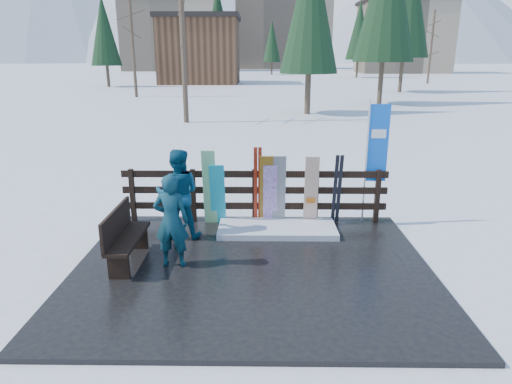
{
  "coord_description": "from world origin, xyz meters",
  "views": [
    {
      "loc": [
        0.15,
        -7.04,
        3.51
      ],
      "look_at": [
        0.05,
        1.0,
        1.1
      ],
      "focal_mm": 32.0,
      "sensor_mm": 36.0,
      "label": 1
    }
  ],
  "objects_px": {
    "person_back": "(178,194)",
    "snowboard_1": "(210,188)",
    "bench": "(124,235)",
    "snowboard_3": "(270,195)",
    "snowboard_2": "(266,191)",
    "snowboard_5": "(311,191)",
    "snowboard_0": "(218,195)",
    "person_front": "(171,221)",
    "rental_flag": "(375,148)",
    "snowboard_4": "(279,191)"
  },
  "relations": [
    {
      "from": "snowboard_4",
      "to": "person_front",
      "type": "xyz_separation_m",
      "value": [
        -1.86,
        -1.94,
        0.04
      ]
    },
    {
      "from": "snowboard_1",
      "to": "snowboard_4",
      "type": "xyz_separation_m",
      "value": [
        1.43,
        -0.0,
        -0.06
      ]
    },
    {
      "from": "snowboard_5",
      "to": "rental_flag",
      "type": "xyz_separation_m",
      "value": [
        1.32,
        0.27,
        0.86
      ]
    },
    {
      "from": "snowboard_1",
      "to": "snowboard_3",
      "type": "bearing_deg",
      "value": -0.0
    },
    {
      "from": "snowboard_2",
      "to": "snowboard_5",
      "type": "bearing_deg",
      "value": 0.0
    },
    {
      "from": "bench",
      "to": "snowboard_1",
      "type": "xyz_separation_m",
      "value": [
        1.27,
        1.85,
        0.3
      ]
    },
    {
      "from": "snowboard_2",
      "to": "person_back",
      "type": "relative_size",
      "value": 0.88
    },
    {
      "from": "snowboard_0",
      "to": "person_back",
      "type": "xyz_separation_m",
      "value": [
        -0.7,
        -0.67,
        0.21
      ]
    },
    {
      "from": "snowboard_1",
      "to": "bench",
      "type": "bearing_deg",
      "value": -124.37
    },
    {
      "from": "snowboard_0",
      "to": "person_back",
      "type": "height_order",
      "value": "person_back"
    },
    {
      "from": "snowboard_0",
      "to": "person_front",
      "type": "height_order",
      "value": "person_front"
    },
    {
      "from": "snowboard_5",
      "to": "rental_flag",
      "type": "distance_m",
      "value": 1.6
    },
    {
      "from": "snowboard_1",
      "to": "person_back",
      "type": "distance_m",
      "value": 0.86
    },
    {
      "from": "snowboard_0",
      "to": "snowboard_1",
      "type": "xyz_separation_m",
      "value": [
        -0.17,
        0.0,
        0.15
      ]
    },
    {
      "from": "snowboard_5",
      "to": "person_front",
      "type": "height_order",
      "value": "person_front"
    },
    {
      "from": "rental_flag",
      "to": "person_front",
      "type": "distance_m",
      "value": 4.5
    },
    {
      "from": "bench",
      "to": "snowboard_2",
      "type": "bearing_deg",
      "value": 37.23
    },
    {
      "from": "snowboard_2",
      "to": "snowboard_3",
      "type": "relative_size",
      "value": 1.15
    },
    {
      "from": "snowboard_0",
      "to": "person_front",
      "type": "distance_m",
      "value": 2.03
    },
    {
      "from": "bench",
      "to": "snowboard_3",
      "type": "relative_size",
      "value": 1.11
    },
    {
      "from": "snowboard_2",
      "to": "rental_flag",
      "type": "distance_m",
      "value": 2.41
    },
    {
      "from": "snowboard_3",
      "to": "snowboard_5",
      "type": "relative_size",
      "value": 0.9
    },
    {
      "from": "snowboard_1",
      "to": "person_front",
      "type": "bearing_deg",
      "value": -102.24
    },
    {
      "from": "snowboard_5",
      "to": "snowboard_2",
      "type": "bearing_deg",
      "value": 180.0
    },
    {
      "from": "snowboard_3",
      "to": "person_back",
      "type": "relative_size",
      "value": 0.77
    },
    {
      "from": "snowboard_3",
      "to": "rental_flag",
      "type": "height_order",
      "value": "rental_flag"
    },
    {
      "from": "snowboard_3",
      "to": "snowboard_5",
      "type": "bearing_deg",
      "value": 0.0
    },
    {
      "from": "snowboard_5",
      "to": "person_back",
      "type": "bearing_deg",
      "value": -165.73
    },
    {
      "from": "snowboard_1",
      "to": "snowboard_4",
      "type": "relative_size",
      "value": 1.08
    },
    {
      "from": "snowboard_0",
      "to": "snowboard_4",
      "type": "relative_size",
      "value": 0.89
    },
    {
      "from": "person_back",
      "to": "snowboard_1",
      "type": "bearing_deg",
      "value": -131.36
    },
    {
      "from": "bench",
      "to": "person_back",
      "type": "relative_size",
      "value": 0.85
    },
    {
      "from": "snowboard_4",
      "to": "snowboard_5",
      "type": "height_order",
      "value": "snowboard_4"
    },
    {
      "from": "snowboard_3",
      "to": "snowboard_5",
      "type": "height_order",
      "value": "snowboard_5"
    },
    {
      "from": "snowboard_0",
      "to": "person_front",
      "type": "relative_size",
      "value": 0.85
    },
    {
      "from": "snowboard_1",
      "to": "person_front",
      "type": "relative_size",
      "value": 1.03
    },
    {
      "from": "bench",
      "to": "person_front",
      "type": "bearing_deg",
      "value": -5.92
    },
    {
      "from": "rental_flag",
      "to": "person_back",
      "type": "height_order",
      "value": "rental_flag"
    },
    {
      "from": "snowboard_0",
      "to": "snowboard_1",
      "type": "distance_m",
      "value": 0.22
    },
    {
      "from": "snowboard_0",
      "to": "snowboard_3",
      "type": "xyz_separation_m",
      "value": [
        1.09,
        -0.0,
        -0.0
      ]
    },
    {
      "from": "snowboard_0",
      "to": "snowboard_2",
      "type": "xyz_separation_m",
      "value": [
        1.0,
        -0.0,
        0.09
      ]
    },
    {
      "from": "snowboard_4",
      "to": "person_front",
      "type": "height_order",
      "value": "person_front"
    },
    {
      "from": "snowboard_4",
      "to": "rental_flag",
      "type": "relative_size",
      "value": 0.59
    },
    {
      "from": "snowboard_0",
      "to": "snowboard_3",
      "type": "distance_m",
      "value": 1.09
    },
    {
      "from": "rental_flag",
      "to": "person_front",
      "type": "bearing_deg",
      "value": -150.06
    },
    {
      "from": "snowboard_1",
      "to": "rental_flag",
      "type": "height_order",
      "value": "rental_flag"
    },
    {
      "from": "snowboard_4",
      "to": "person_back",
      "type": "height_order",
      "value": "person_back"
    },
    {
      "from": "snowboard_0",
      "to": "person_back",
      "type": "distance_m",
      "value": 0.99
    },
    {
      "from": "snowboard_2",
      "to": "snowboard_4",
      "type": "height_order",
      "value": "snowboard_2"
    },
    {
      "from": "snowboard_2",
      "to": "rental_flag",
      "type": "relative_size",
      "value": 0.6
    }
  ]
}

